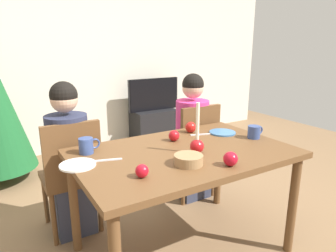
# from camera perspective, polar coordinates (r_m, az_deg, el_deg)

# --- Properties ---
(ground_plane) EXTENTS (7.68, 7.68, 0.00)m
(ground_plane) POSITION_cam_1_polar(r_m,az_deg,el_deg) (2.34, 2.72, -22.17)
(ground_plane) COLOR brown
(back_wall) EXTENTS (6.40, 0.10, 2.60)m
(back_wall) POSITION_cam_1_polar(r_m,az_deg,el_deg) (4.27, -17.25, 12.96)
(back_wall) COLOR beige
(back_wall) RESTS_ON ground
(dining_table) EXTENTS (1.40, 0.90, 0.75)m
(dining_table) POSITION_cam_1_polar(r_m,az_deg,el_deg) (2.01, 2.96, -6.90)
(dining_table) COLOR brown
(dining_table) RESTS_ON ground
(chair_left) EXTENTS (0.40, 0.40, 0.90)m
(chair_left) POSITION_cam_1_polar(r_m,az_deg,el_deg) (2.38, -17.71, -8.06)
(chair_left) COLOR brown
(chair_left) RESTS_ON ground
(chair_right) EXTENTS (0.40, 0.40, 0.90)m
(chair_right) POSITION_cam_1_polar(r_m,az_deg,el_deg) (2.81, 4.86, -3.73)
(chair_right) COLOR brown
(chair_right) RESTS_ON ground
(person_left_child) EXTENTS (0.30, 0.30, 1.17)m
(person_left_child) POSITION_cam_1_polar(r_m,az_deg,el_deg) (2.39, -18.01, -6.51)
(person_left_child) COLOR #33384C
(person_left_child) RESTS_ON ground
(person_right_child) EXTENTS (0.30, 0.30, 1.17)m
(person_right_child) POSITION_cam_1_polar(r_m,az_deg,el_deg) (2.82, 4.50, -2.43)
(person_right_child) COLOR #33384C
(person_right_child) RESTS_ON ground
(tv_stand) EXTENTS (0.64, 0.40, 0.48)m
(tv_stand) POSITION_cam_1_polar(r_m,az_deg,el_deg) (4.52, -2.63, 0.07)
(tv_stand) COLOR black
(tv_stand) RESTS_ON ground
(tv) EXTENTS (0.79, 0.05, 0.46)m
(tv) POSITION_cam_1_polar(r_m,az_deg,el_deg) (4.42, -2.71, 5.97)
(tv) COLOR black
(tv) RESTS_ON tv_stand
(candle_centerpiece) EXTENTS (0.09, 0.09, 0.33)m
(candle_centerpiece) POSITION_cam_1_polar(r_m,az_deg,el_deg) (1.92, 5.49, -3.19)
(candle_centerpiece) COLOR red
(candle_centerpiece) RESTS_ON dining_table
(plate_left) EXTENTS (0.20, 0.20, 0.01)m
(plate_left) POSITION_cam_1_polar(r_m,az_deg,el_deg) (1.81, -16.62, -7.03)
(plate_left) COLOR white
(plate_left) RESTS_ON dining_table
(plate_right) EXTENTS (0.20, 0.20, 0.01)m
(plate_right) POSITION_cam_1_polar(r_m,az_deg,el_deg) (2.39, 10.20, -1.20)
(plate_right) COLOR teal
(plate_right) RESTS_ON dining_table
(mug_left) EXTENTS (0.14, 0.09, 0.10)m
(mug_left) POSITION_cam_1_polar(r_m,az_deg,el_deg) (1.98, -15.07, -3.60)
(mug_left) COLOR #33477F
(mug_left) RESTS_ON dining_table
(mug_right) EXTENTS (0.13, 0.09, 0.09)m
(mug_right) POSITION_cam_1_polar(r_m,az_deg,el_deg) (2.31, 15.92, -1.08)
(mug_right) COLOR #33477F
(mug_right) RESTS_ON dining_table
(fork_left) EXTENTS (0.18, 0.06, 0.01)m
(fork_left) POSITION_cam_1_polar(r_m,az_deg,el_deg) (1.85, -11.44, -6.31)
(fork_left) COLOR silver
(fork_left) RESTS_ON dining_table
(fork_right) EXTENTS (0.18, 0.07, 0.01)m
(fork_right) POSITION_cam_1_polar(r_m,az_deg,el_deg) (2.32, 6.37, -1.57)
(fork_right) COLOR silver
(fork_right) RESTS_ON dining_table
(bowl_walnuts) EXTENTS (0.17, 0.17, 0.06)m
(bowl_walnuts) POSITION_cam_1_polar(r_m,az_deg,el_deg) (1.76, 3.88, -6.34)
(bowl_walnuts) COLOR #99754C
(bowl_walnuts) RESTS_ON dining_table
(apple_near_candle) EXTENTS (0.07, 0.07, 0.07)m
(apple_near_candle) POSITION_cam_1_polar(r_m,az_deg,el_deg) (1.59, -4.91, -8.41)
(apple_near_candle) COLOR red
(apple_near_candle) RESTS_ON dining_table
(apple_by_left_plate) EXTENTS (0.08, 0.08, 0.08)m
(apple_by_left_plate) POSITION_cam_1_polar(r_m,az_deg,el_deg) (2.16, 1.13, -1.82)
(apple_by_left_plate) COLOR #AF1219
(apple_by_left_plate) RESTS_ON dining_table
(apple_by_right_mug) EXTENTS (0.09, 0.09, 0.09)m
(apple_by_right_mug) POSITION_cam_1_polar(r_m,az_deg,el_deg) (2.37, 4.29, -0.23)
(apple_by_right_mug) COLOR #B31815
(apple_by_right_mug) RESTS_ON dining_table
(apple_far_edge) EXTENTS (0.08, 0.08, 0.08)m
(apple_far_edge) POSITION_cam_1_polar(r_m,az_deg,el_deg) (1.76, 11.68, -6.07)
(apple_far_edge) COLOR #B00F21
(apple_far_edge) RESTS_ON dining_table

